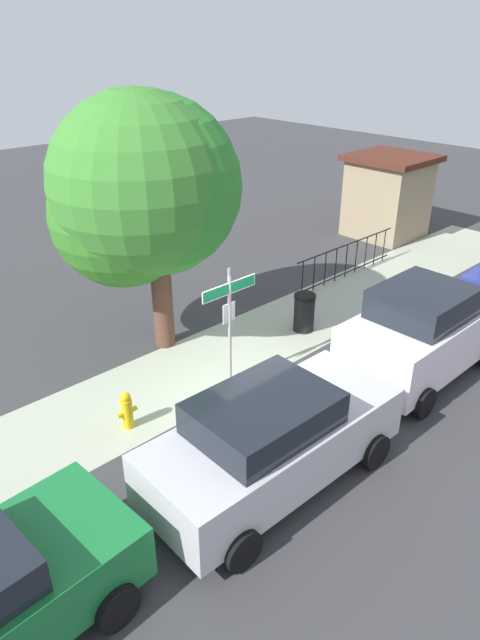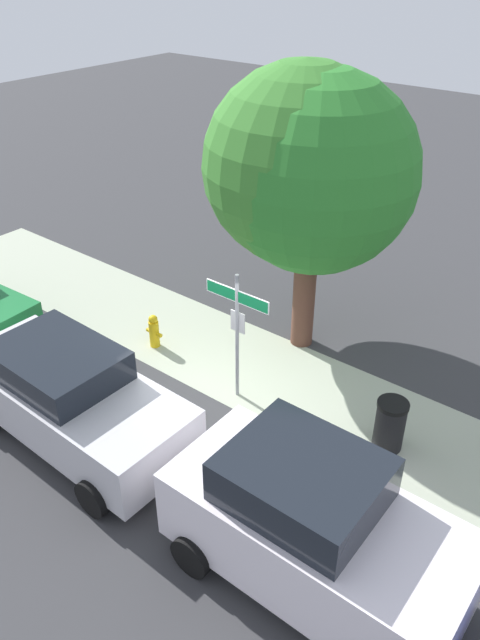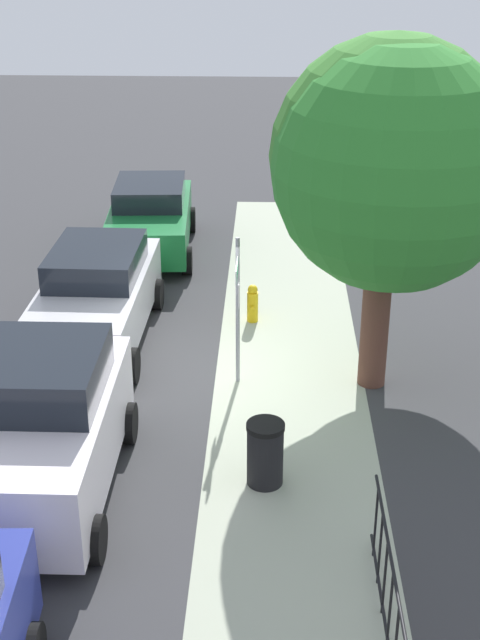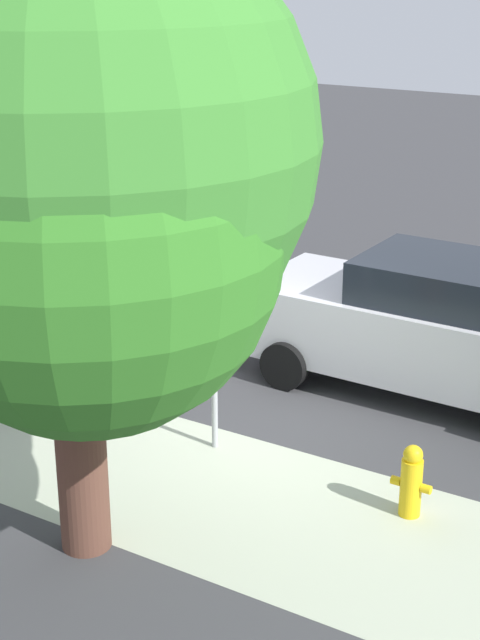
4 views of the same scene
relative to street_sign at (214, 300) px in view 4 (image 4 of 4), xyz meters
name	(u,v)px [view 4 (image 4 of 4)]	position (x,y,z in m)	size (l,w,h in m)	color
ground_plane	(253,438)	(-0.27, -0.40, -1.79)	(60.00, 60.00, 0.00)	#38383A
sidewalk_strip	(48,441)	(1.73, 0.90, -1.78)	(24.00, 2.60, 0.00)	#A8AF98
street_sign	(214,300)	(0.00, 0.00, 0.00)	(1.40, 0.07, 2.65)	#9EA0A5
shade_tree	(69,166)	(-0.25, 2.50, 1.94)	(4.21, 3.92, 5.84)	brown
car_silver	(431,325)	(-1.52, -2.71, -0.87)	(4.59, 2.10, 1.80)	silver
car_white	(121,260)	(3.29, -2.55, -0.74)	(4.05, 2.09, 2.10)	white
fire_hydrant	(411,481)	(-2.46, 0.20, -1.40)	(0.42, 0.22, 0.78)	yellow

